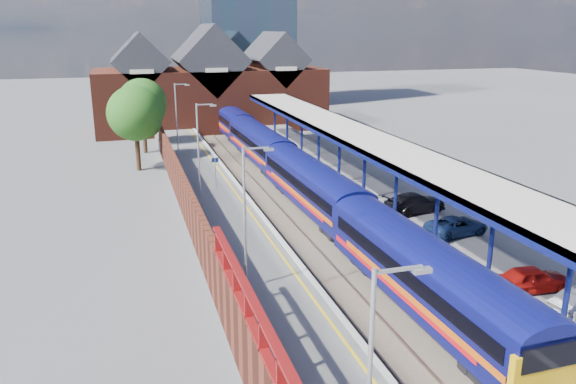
# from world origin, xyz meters

# --- Properties ---
(ground) EXTENTS (240.00, 240.00, 0.00)m
(ground) POSITION_xyz_m (0.00, 30.00, 0.00)
(ground) COLOR #5B5B5E
(ground) RESTS_ON ground
(ballast_bed) EXTENTS (6.00, 76.00, 0.06)m
(ballast_bed) POSITION_xyz_m (0.00, 20.00, 0.03)
(ballast_bed) COLOR #473D33
(ballast_bed) RESTS_ON ground
(rails) EXTENTS (4.51, 76.00, 0.14)m
(rails) POSITION_xyz_m (0.00, 20.00, 0.12)
(rails) COLOR slate
(rails) RESTS_ON ground
(left_platform) EXTENTS (5.00, 76.00, 1.00)m
(left_platform) POSITION_xyz_m (-5.50, 20.00, 0.50)
(left_platform) COLOR #565659
(left_platform) RESTS_ON ground
(right_platform) EXTENTS (6.00, 76.00, 1.00)m
(right_platform) POSITION_xyz_m (6.00, 20.00, 0.50)
(right_platform) COLOR #565659
(right_platform) RESTS_ON ground
(coping_left) EXTENTS (0.30, 76.00, 0.05)m
(coping_left) POSITION_xyz_m (-3.15, 20.00, 1.02)
(coping_left) COLOR silver
(coping_left) RESTS_ON left_platform
(coping_right) EXTENTS (0.30, 76.00, 0.05)m
(coping_right) POSITION_xyz_m (3.15, 20.00, 1.02)
(coping_right) COLOR silver
(coping_right) RESTS_ON right_platform
(yellow_line) EXTENTS (0.14, 76.00, 0.01)m
(yellow_line) POSITION_xyz_m (-3.75, 20.00, 1.01)
(yellow_line) COLOR yellow
(yellow_line) RESTS_ON left_platform
(train) EXTENTS (3.11, 65.95, 3.45)m
(train) POSITION_xyz_m (1.49, 27.64, 2.12)
(train) COLOR #0C0F55
(train) RESTS_ON ground
(canopy) EXTENTS (4.50, 52.00, 4.48)m
(canopy) POSITION_xyz_m (5.48, 21.95, 5.25)
(canopy) COLOR #0F1658
(canopy) RESTS_ON right_platform
(lamp_post_a) EXTENTS (1.48, 0.18, 7.00)m
(lamp_post_a) POSITION_xyz_m (-6.36, -8.00, 4.99)
(lamp_post_a) COLOR #A5A8AA
(lamp_post_a) RESTS_ON left_platform
(lamp_post_b) EXTENTS (1.48, 0.18, 7.00)m
(lamp_post_b) POSITION_xyz_m (-6.36, 6.00, 4.99)
(lamp_post_b) COLOR #A5A8AA
(lamp_post_b) RESTS_ON left_platform
(lamp_post_c) EXTENTS (1.48, 0.18, 7.00)m
(lamp_post_c) POSITION_xyz_m (-6.36, 22.00, 4.99)
(lamp_post_c) COLOR #A5A8AA
(lamp_post_c) RESTS_ON left_platform
(lamp_post_d) EXTENTS (1.48, 0.18, 7.00)m
(lamp_post_d) POSITION_xyz_m (-6.36, 38.00, 4.99)
(lamp_post_d) COLOR #A5A8AA
(lamp_post_d) RESTS_ON left_platform
(platform_sign) EXTENTS (0.55, 0.08, 2.50)m
(platform_sign) POSITION_xyz_m (-5.00, 24.00, 2.69)
(platform_sign) COLOR #A5A8AA
(platform_sign) RESTS_ON left_platform
(brick_wall) EXTENTS (0.35, 50.00, 3.86)m
(brick_wall) POSITION_xyz_m (-8.10, 13.54, 2.45)
(brick_wall) COLOR #5A2317
(brick_wall) RESTS_ON left_platform
(station_building) EXTENTS (30.00, 12.12, 13.78)m
(station_building) POSITION_xyz_m (0.00, 58.00, 5.45)
(station_building) COLOR #5A2317
(station_building) RESTS_ON ground
(tree_near) EXTENTS (5.20, 5.20, 8.10)m
(tree_near) POSITION_xyz_m (-10.35, 35.91, 5.35)
(tree_near) COLOR #382314
(tree_near) RESTS_ON ground
(tree_far) EXTENTS (5.20, 5.20, 8.10)m
(tree_far) POSITION_xyz_m (-9.35, 43.91, 5.35)
(tree_far) COLOR #382314
(tree_far) RESTS_ON ground
(parked_car_red) EXTENTS (3.72, 1.68, 1.24)m
(parked_car_red) POSITION_xyz_m (6.65, 1.79, 1.62)
(parked_car_red) COLOR maroon
(parked_car_red) RESTS_ON right_platform
(parked_car_dark) EXTENTS (4.89, 2.74, 1.34)m
(parked_car_dark) POSITION_xyz_m (7.14, 14.24, 1.67)
(parked_car_dark) COLOR black
(parked_car_dark) RESTS_ON right_platform
(parked_car_blue) EXTENTS (4.25, 2.40, 1.12)m
(parked_car_blue) POSITION_xyz_m (7.48, 9.60, 1.56)
(parked_car_blue) COLOR navy
(parked_car_blue) RESTS_ON right_platform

